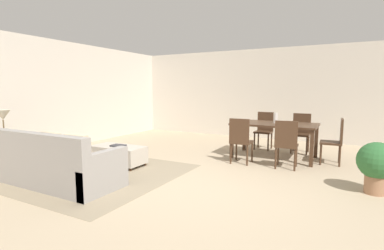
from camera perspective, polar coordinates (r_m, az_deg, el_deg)
ground_plane at (r=4.57m, az=1.27°, el=-11.99°), size 10.80×10.80×0.00m
wall_back at (r=9.07m, az=15.90°, el=5.86°), size 9.00×0.12×2.70m
wall_left at (r=7.79m, az=-27.84°, el=5.18°), size 0.12×11.00×2.70m
area_rug at (r=5.57m, az=-19.16°, el=-8.84°), size 3.00×2.80×0.01m
couch at (r=5.12m, az=-25.51°, el=-7.17°), size 2.21×0.87×0.86m
ottoman_table at (r=5.92m, az=-14.23°, el=-5.57°), size 1.06×0.52×0.38m
side_table at (r=6.28m, az=-32.79°, el=-3.44°), size 0.40×0.40×0.60m
table_lamp at (r=6.22m, az=-33.12°, el=1.46°), size 0.26×0.26×0.53m
dining_table at (r=6.55m, az=15.88°, el=-0.39°), size 1.74×1.00×0.76m
dining_chair_near_left at (r=5.88m, az=9.50°, el=-2.58°), size 0.40×0.40×0.92m
dining_chair_near_right at (r=5.69m, az=18.01°, el=-3.14°), size 0.43×0.43×0.92m
dining_chair_far_left at (r=7.52m, az=14.00°, el=-0.60°), size 0.40×0.40×0.92m
dining_chair_far_right at (r=7.34m, az=20.60°, el=-1.03°), size 0.40×0.40×0.92m
dining_chair_head_east at (r=6.42m, az=26.36°, el=-2.41°), size 0.42×0.42×0.92m
vase_centerpiece at (r=6.53m, az=16.07°, el=1.30°), size 0.09×0.09×0.22m
book_on_ottoman at (r=5.85m, az=-14.28°, el=-3.94°), size 0.27×0.21×0.03m
potted_plant at (r=4.92m, az=32.49°, el=-6.39°), size 0.53×0.53×0.75m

